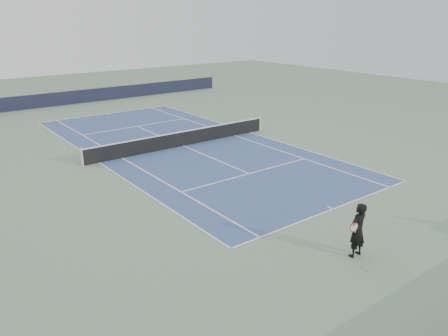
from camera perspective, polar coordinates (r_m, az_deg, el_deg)
ground at (r=27.50m, az=-5.36°, el=2.88°), size 80.00×80.00×0.00m
court_surface at (r=27.50m, az=-5.36°, el=2.89°), size 10.97×23.77×0.01m
tennis_net at (r=27.36m, az=-5.39°, el=3.89°), size 12.90×0.10×1.07m
windscreen_far at (r=43.26m, az=-18.21°, el=8.86°), size 30.00×0.25×1.20m
tennis_player at (r=15.36m, az=17.03°, el=-7.75°), size 0.82×0.54×1.93m
tennis_ball at (r=15.06m, az=18.23°, el=-12.52°), size 0.07×0.07×0.07m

